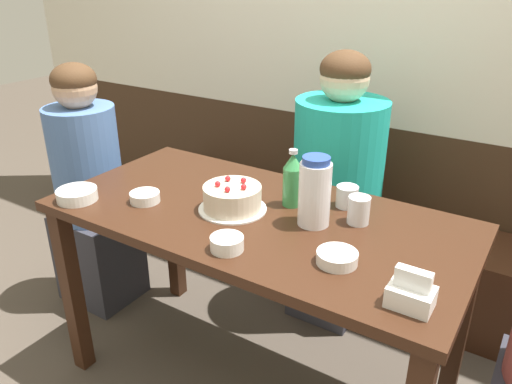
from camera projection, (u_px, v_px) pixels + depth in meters
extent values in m
plane|color=#4C4238|center=(256.00, 382.00, 2.01)|extent=(12.00, 12.00, 0.00)
cube|color=#3D2819|center=(362.00, 198.00, 2.65)|extent=(4.80, 0.04, 0.82)
cube|color=#381E11|center=(343.00, 248.00, 2.56)|extent=(2.24, 0.38, 0.42)
cube|color=#381E11|center=(256.00, 217.00, 1.70)|extent=(1.43, 0.70, 0.03)
cube|color=#381E11|center=(72.00, 292.00, 1.95)|extent=(0.06, 0.06, 0.73)
cube|color=#381E11|center=(174.00, 230.00, 2.41)|extent=(0.06, 0.06, 0.73)
cube|color=#381E11|center=(459.00, 327.00, 1.76)|extent=(0.06, 0.06, 0.73)
cylinder|color=white|center=(233.00, 209.00, 1.71)|extent=(0.24, 0.24, 0.01)
cylinder|color=beige|center=(232.00, 197.00, 1.70)|extent=(0.20, 0.20, 0.08)
sphere|color=red|center=(244.00, 187.00, 1.65)|extent=(0.02, 0.02, 0.02)
sphere|color=red|center=(243.00, 180.00, 1.70)|extent=(0.02, 0.02, 0.02)
sphere|color=red|center=(228.00, 178.00, 1.72)|extent=(0.02, 0.02, 0.02)
sphere|color=red|center=(218.00, 184.00, 1.67)|extent=(0.02, 0.02, 0.02)
sphere|color=red|center=(227.00, 189.00, 1.63)|extent=(0.02, 0.02, 0.02)
cylinder|color=white|center=(315.00, 194.00, 1.58)|extent=(0.10, 0.10, 0.21)
cylinder|color=#28479E|center=(316.00, 160.00, 1.53)|extent=(0.09, 0.09, 0.02)
cylinder|color=#388E4C|center=(292.00, 187.00, 1.72)|extent=(0.07, 0.07, 0.14)
cone|color=#388E4C|center=(293.00, 161.00, 1.68)|extent=(0.07, 0.07, 0.05)
cylinder|color=silver|center=(293.00, 152.00, 1.67)|extent=(0.03, 0.03, 0.01)
cube|color=white|center=(411.00, 297.00, 1.22)|extent=(0.11, 0.08, 0.05)
cube|color=white|center=(413.00, 279.00, 1.19)|extent=(0.09, 0.03, 0.05)
cylinder|color=white|center=(337.00, 258.00, 1.40)|extent=(0.12, 0.12, 0.04)
cylinder|color=white|center=(227.00, 243.00, 1.46)|extent=(0.10, 0.10, 0.04)
cylinder|color=white|center=(145.00, 197.00, 1.76)|extent=(0.11, 0.11, 0.04)
cylinder|color=white|center=(77.00, 195.00, 1.78)|extent=(0.14, 0.14, 0.04)
cylinder|color=silver|center=(359.00, 210.00, 1.61)|extent=(0.07, 0.07, 0.09)
cylinder|color=silver|center=(347.00, 196.00, 1.72)|extent=(0.08, 0.08, 0.07)
cube|color=#33333D|center=(100.00, 256.00, 2.46)|extent=(0.34, 0.30, 0.45)
cylinder|color=#4C70AD|center=(86.00, 163.00, 2.26)|extent=(0.31, 0.31, 0.52)
sphere|color=tan|center=(75.00, 87.00, 2.12)|extent=(0.19, 0.19, 0.19)
ellipsoid|color=#4C331E|center=(73.00, 79.00, 2.10)|extent=(0.19, 0.19, 0.14)
cube|color=#33333D|center=(331.00, 267.00, 2.37)|extent=(0.30, 0.34, 0.45)
cylinder|color=#1EB2A3|center=(338.00, 166.00, 2.16)|extent=(0.39, 0.39, 0.58)
sphere|color=beige|center=(345.00, 78.00, 2.00)|extent=(0.20, 0.20, 0.20)
ellipsoid|color=#4C331E|center=(345.00, 69.00, 1.98)|extent=(0.21, 0.21, 0.15)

